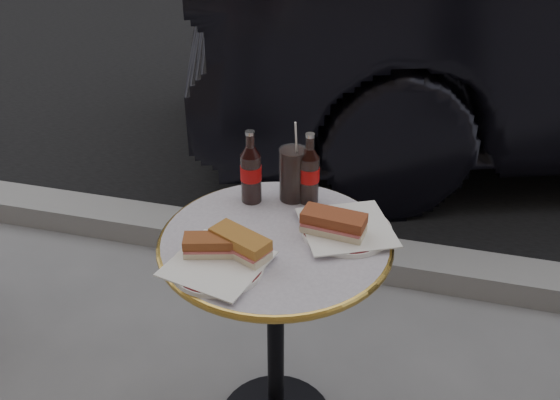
% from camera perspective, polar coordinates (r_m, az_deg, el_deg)
% --- Properties ---
extents(asphalt_road, '(40.00, 8.00, 0.00)m').
position_cam_1_polar(asphalt_road, '(6.53, 11.69, 15.82)').
color(asphalt_road, black).
rests_on(asphalt_road, ground).
extents(curb, '(40.00, 0.20, 0.12)m').
position_cam_1_polar(curb, '(2.76, 4.56, -4.84)').
color(curb, gray).
rests_on(curb, ground).
extents(bistro_table, '(0.62, 0.62, 0.73)m').
position_cam_1_polar(bistro_table, '(1.88, -0.40, -12.71)').
color(bistro_table, '#BAB2C4').
rests_on(bistro_table, ground).
extents(plate_left, '(0.30, 0.30, 0.01)m').
position_cam_1_polar(plate_left, '(1.54, -5.73, -6.05)').
color(plate_left, white).
rests_on(plate_left, bistro_table).
extents(plate_right, '(0.30, 0.30, 0.01)m').
position_cam_1_polar(plate_right, '(1.67, 6.08, -2.72)').
color(plate_right, white).
rests_on(plate_right, bistro_table).
extents(sandwich_left_a, '(0.15, 0.10, 0.05)m').
position_cam_1_polar(sandwich_left_a, '(1.56, -6.26, -4.22)').
color(sandwich_left_a, brown).
rests_on(sandwich_left_a, plate_left).
extents(sandwich_left_b, '(0.17, 0.13, 0.05)m').
position_cam_1_polar(sandwich_left_b, '(1.55, -3.65, -4.11)').
color(sandwich_left_b, '#A6682A').
rests_on(sandwich_left_b, plate_left).
extents(sandwich_right, '(0.17, 0.10, 0.06)m').
position_cam_1_polar(sandwich_right, '(1.63, 4.92, -2.22)').
color(sandwich_right, brown).
rests_on(sandwich_right, plate_right).
extents(cola_bottle_left, '(0.08, 0.08, 0.22)m').
position_cam_1_polar(cola_bottle_left, '(1.75, -2.68, 3.06)').
color(cola_bottle_left, black).
rests_on(cola_bottle_left, bistro_table).
extents(cola_bottle_right, '(0.07, 0.07, 0.21)m').
position_cam_1_polar(cola_bottle_right, '(1.75, 2.70, 2.92)').
color(cola_bottle_right, black).
rests_on(cola_bottle_right, bistro_table).
extents(cola_glass, '(0.08, 0.08, 0.16)m').
position_cam_1_polar(cola_glass, '(1.77, 1.17, 2.39)').
color(cola_glass, black).
rests_on(cola_glass, bistro_table).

